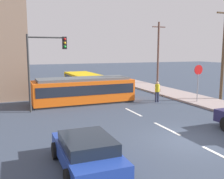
# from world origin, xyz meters

# --- Properties ---
(ground_plane) EXTENTS (120.00, 120.00, 0.00)m
(ground_plane) POSITION_xyz_m (0.00, 10.00, 0.00)
(ground_plane) COLOR #364051
(sidewalk_curb_right) EXTENTS (3.20, 36.00, 0.14)m
(sidewalk_curb_right) POSITION_xyz_m (6.80, 6.00, 0.07)
(sidewalk_curb_right) COLOR gray
(sidewalk_curb_right) RESTS_ON ground
(lane_stripe_0) EXTENTS (0.16, 2.40, 0.01)m
(lane_stripe_0) POSITION_xyz_m (0.00, -2.00, 0.01)
(lane_stripe_0) COLOR silver
(lane_stripe_0) RESTS_ON ground
(lane_stripe_1) EXTENTS (0.16, 2.40, 0.01)m
(lane_stripe_1) POSITION_xyz_m (0.00, 2.00, 0.01)
(lane_stripe_1) COLOR silver
(lane_stripe_1) RESTS_ON ground
(lane_stripe_2) EXTENTS (0.16, 2.40, 0.01)m
(lane_stripe_2) POSITION_xyz_m (0.00, 6.00, 0.01)
(lane_stripe_2) COLOR silver
(lane_stripe_2) RESTS_ON ground
(lane_stripe_3) EXTENTS (0.16, 2.40, 0.01)m
(lane_stripe_3) POSITION_xyz_m (0.00, 16.19, 0.01)
(lane_stripe_3) COLOR silver
(lane_stripe_3) RESTS_ON ground
(lane_stripe_4) EXTENTS (0.16, 2.40, 0.01)m
(lane_stripe_4) POSITION_xyz_m (0.00, 22.19, 0.01)
(lane_stripe_4) COLOR silver
(lane_stripe_4) RESTS_ON ground
(streetcar_tram) EXTENTS (7.86, 2.64, 2.03)m
(streetcar_tram) POSITION_xyz_m (-2.31, 10.19, 1.05)
(streetcar_tram) COLOR #E75912
(streetcar_tram) RESTS_ON ground
(city_bus) EXTENTS (2.69, 6.03, 1.81)m
(city_bus) POSITION_xyz_m (-0.73, 15.99, 1.04)
(city_bus) COLOR gold
(city_bus) RESTS_ON ground
(pedestrian_crossing) EXTENTS (0.51, 0.36, 1.67)m
(pedestrian_crossing) POSITION_xyz_m (3.31, 8.37, 0.94)
(pedestrian_crossing) COLOR #2D324A
(pedestrian_crossing) RESTS_ON ground
(parked_sedan_near) EXTENTS (2.01, 4.01, 1.19)m
(parked_sedan_near) POSITION_xyz_m (-5.24, -0.92, 0.62)
(parked_sedan_near) COLOR #1F3B9A
(parked_sedan_near) RESTS_ON ground
(stop_sign) EXTENTS (0.76, 0.07, 2.88)m
(stop_sign) POSITION_xyz_m (6.01, 6.84, 2.19)
(stop_sign) COLOR gray
(stop_sign) RESTS_ON sidewalk_curb_right
(traffic_light_mast) EXTENTS (2.63, 0.33, 5.18)m
(traffic_light_mast) POSITION_xyz_m (-5.43, 8.55, 3.61)
(traffic_light_mast) COLOR #333333
(traffic_light_mast) RESTS_ON ground
(utility_pole_near) EXTENTS (1.80, 0.24, 7.69)m
(utility_pole_near) POSITION_xyz_m (8.76, 7.19, 4.02)
(utility_pole_near) COLOR brown
(utility_pole_near) RESTS_ON ground
(utility_pole_mid) EXTENTS (1.80, 0.24, 7.56)m
(utility_pole_mid) POSITION_xyz_m (9.59, 18.57, 3.96)
(utility_pole_mid) COLOR brown
(utility_pole_mid) RESTS_ON ground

